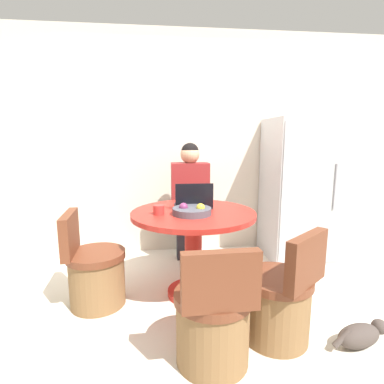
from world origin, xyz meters
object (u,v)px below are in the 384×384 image
dining_table (193,234)px  chair_left_side (95,274)px  person_seated (190,198)px  cat (361,335)px  refrigerator (299,189)px  chair_near_right_corner (279,302)px  chair_near_camera (213,323)px  fruit_bowl (192,211)px  laptop (193,203)px

dining_table → chair_left_side: size_ratio=1.34×
person_seated → cat: (0.99, -1.54, -0.65)m
refrigerator → chair_near_right_corner: 1.72m
chair_left_side → cat: size_ratio=1.79×
chair_near_camera → cat: chair_near_camera is taller
cat → dining_table: bearing=129.7°
chair_near_camera → cat: (1.01, 0.04, -0.19)m
chair_left_side → cat: (1.86, -0.73, -0.19)m
dining_table → chair_near_right_corner: 0.88m
fruit_bowl → person_seated: bearing=85.4°
dining_table → chair_left_side: bearing=-175.7°
dining_table → laptop: laptop is taller
dining_table → cat: dining_table is taller
refrigerator → chair_near_right_corner: size_ratio=2.02×
chair_left_side → refrigerator: bearing=-72.9°
refrigerator → cat: bearing=-100.0°
chair_near_right_corner → dining_table: bearing=-90.0°
refrigerator → fruit_bowl: (-1.34, -0.88, -0.01)m
chair_near_right_corner → fruit_bowl: fruit_bowl is taller
refrigerator → person_seated: 1.27m
chair_near_camera → refrigerator: bearing=-130.6°
chair_near_right_corner → laptop: laptop is taller
dining_table → chair_near_camera: size_ratio=1.34×
chair_near_camera → person_seated: size_ratio=0.60×
chair_near_camera → fruit_bowl: (-0.05, 0.73, 0.52)m
chair_near_camera → cat: size_ratio=1.79×
chair_near_right_corner → chair_near_camera: bearing=-18.1°
chair_near_camera → laptop: 1.11m
refrigerator → laptop: 1.45m
laptop → chair_near_right_corner: bearing=122.2°
chair_left_side → chair_near_camera: same height
chair_near_camera → laptop: size_ratio=2.41×
person_seated → chair_left_side: bearing=43.0°
chair_near_camera → person_seated: 1.65m
laptop → fruit_bowl: bearing=80.5°
dining_table → chair_near_right_corner: bearing=-51.9°
dining_table → chair_near_camera: bearing=-88.1°
dining_table → laptop: (0.02, 0.14, 0.25)m
chair_near_camera → laptop: bearing=-91.2°
dining_table → cat: (1.04, -0.79, -0.48)m
chair_left_side → chair_near_camera: 1.15m
laptop → dining_table: bearing=83.3°
refrigerator → chair_near_camera: bearing=-128.7°
refrigerator → dining_table: 1.54m
refrigerator → dining_table: bearing=-149.4°
dining_table → fruit_bowl: bearing=-103.3°
person_seated → laptop: (-0.03, -0.62, 0.08)m
chair_left_side → fruit_bowl: fruit_bowl is taller
fruit_bowl → refrigerator: bearing=33.2°
cat → laptop: bearing=124.8°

